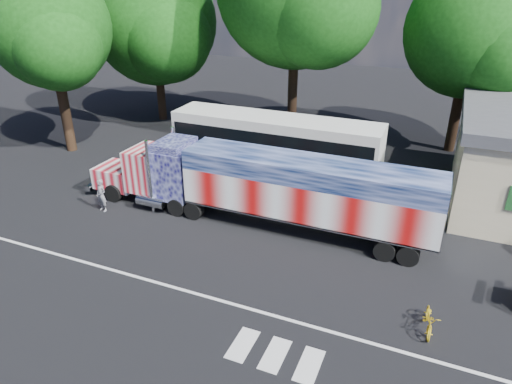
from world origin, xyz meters
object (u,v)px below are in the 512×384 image
at_px(tree_ne_a, 474,32).
at_px(tree_nw_a, 156,23).
at_px(bicycle, 429,320).
at_px(tree_w_a, 51,28).
at_px(semi_truck, 262,186).
at_px(woman, 101,195).
at_px(coach_bus, 275,146).

distance_m(tree_ne_a, tree_nw_a, 23.62).
xyz_separation_m(bicycle, tree_w_a, (-25.19, 9.45, 7.95)).
height_order(semi_truck, tree_nw_a, tree_nw_a).
bearing_deg(tree_nw_a, tree_w_a, -100.67).
xyz_separation_m(woman, tree_w_a, (-8.27, 6.63, 7.49)).
xyz_separation_m(semi_truck, coach_bus, (-1.62, 6.00, -0.12)).
bearing_deg(coach_bus, bicycle, -47.34).
xyz_separation_m(semi_truck, tree_nw_a, (-14.97, 13.77, 5.94)).
relative_size(semi_truck, tree_ne_a, 1.51).
relative_size(semi_truck, coach_bus, 1.46).
distance_m(semi_truck, woman, 8.78).
distance_m(coach_bus, tree_nw_a, 16.59).
bearing_deg(tree_ne_a, woman, -134.60).
bearing_deg(tree_ne_a, tree_w_a, -157.16).
relative_size(coach_bus, tree_ne_a, 1.04).
distance_m(coach_bus, tree_ne_a, 15.07).
bearing_deg(tree_nw_a, bicycle, -38.61).
height_order(woman, tree_ne_a, tree_ne_a).
bearing_deg(tree_ne_a, coach_bus, -138.17).
height_order(semi_truck, bicycle, semi_truck).
distance_m(woman, tree_ne_a, 25.35).
bearing_deg(tree_nw_a, tree_ne_a, 3.39).
xyz_separation_m(woman, bicycle, (16.92, -2.82, -0.46)).
bearing_deg(tree_nw_a, coach_bus, -30.19).
relative_size(tree_w_a, tree_nw_a, 0.95).
relative_size(semi_truck, tree_nw_a, 1.45).
distance_m(semi_truck, coach_bus, 6.22).
xyz_separation_m(woman, tree_ne_a, (17.06, 17.30, 7.25)).
distance_m(semi_truck, bicycle, 9.95).
relative_size(tree_w_a, tree_ne_a, 0.99).
xyz_separation_m(coach_bus, tree_w_a, (-15.09, -1.51, 6.44)).
relative_size(coach_bus, woman, 7.16).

